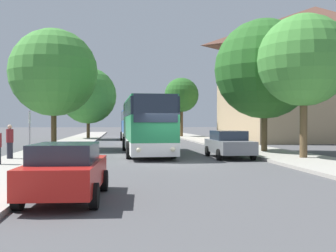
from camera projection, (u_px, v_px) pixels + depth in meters
name	position (u px, v px, depth m)	size (l,w,h in m)	color
ground_plane	(171.00, 163.00, 19.53)	(300.00, 300.00, 0.00)	#4C4C4F
sidewalk_left	(25.00, 163.00, 18.67)	(4.00, 120.00, 0.15)	#A39E93
sidewalk_right	(304.00, 160.00, 20.40)	(4.00, 120.00, 0.15)	#A39E93
building_right_background	(315.00, 73.00, 44.50)	(18.80, 15.80, 15.18)	tan
bus_front	(146.00, 125.00, 25.11)	(2.98, 10.89, 3.50)	silver
bus_middle	(135.00, 125.00, 40.60)	(3.00, 11.44, 3.32)	silver
bus_rear	(132.00, 124.00, 56.21)	(2.98, 11.34, 3.49)	#2D519E
parked_car_left_curb	(66.00, 170.00, 10.28)	(2.11, 4.05, 1.49)	red
parked_car_right_near	(229.00, 144.00, 22.42)	(2.09, 4.41, 1.55)	slate
bus_stop_sign	(30.00, 129.00, 20.53)	(0.08, 0.45, 2.49)	gray
pedestrian_waiting_near	(10.00, 141.00, 20.40)	(0.36, 0.36, 1.76)	#23232D
tree_left_near	(54.00, 73.00, 29.28)	(6.51, 6.51, 8.86)	#513D23
tree_left_far	(88.00, 96.00, 46.90)	(6.71, 6.71, 8.44)	#513D23
tree_right_near	(264.00, 69.00, 25.84)	(6.54, 6.54, 8.66)	brown
tree_right_mid	(304.00, 61.00, 20.98)	(4.91, 4.91, 7.66)	brown
tree_right_far	(182.00, 95.00, 53.29)	(4.64, 4.64, 7.94)	#513D23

